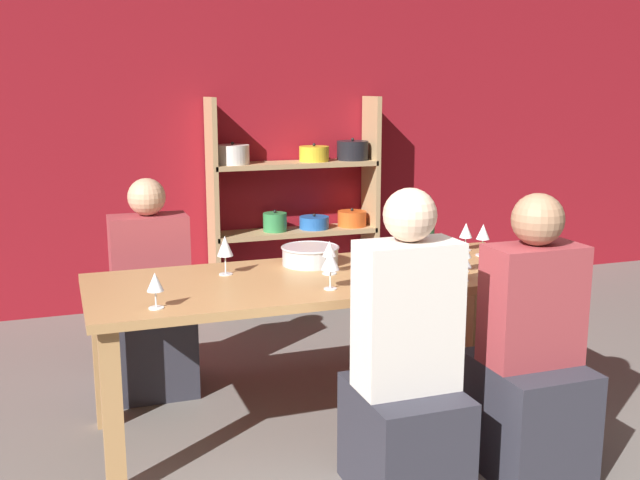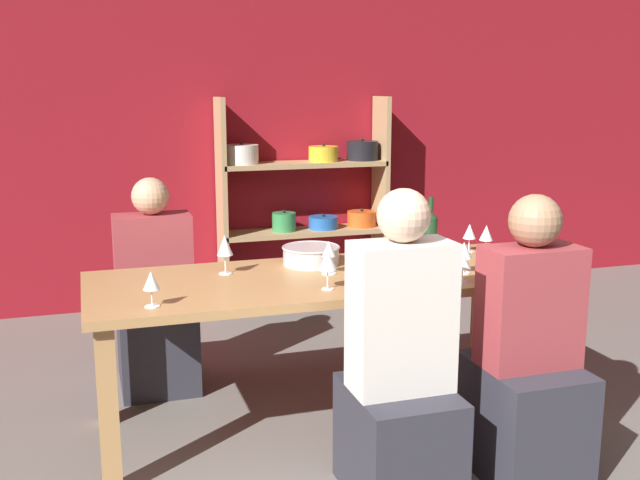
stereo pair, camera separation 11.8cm
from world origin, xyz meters
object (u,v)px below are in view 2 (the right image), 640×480
Objects in this scene: mixing_bowl at (310,255)px; wine_glass_empty_b at (430,261)px; wine_bottle_green at (430,232)px; wine_glass_red_a at (434,249)px; person_near_a at (400,388)px; wine_glass_red_c at (464,251)px; wine_glass_white_d at (329,250)px; wine_glass_empty_c at (469,232)px; wine_glass_empty_a at (486,234)px; wine_glass_white_e at (151,282)px; wine_glass_white_c at (328,261)px; person_near_b at (526,375)px; wine_glass_red_b at (529,252)px; person_far_a at (156,312)px; wine_glass_red_d at (463,262)px; shelf_unit at (308,212)px; wine_glass_white_b at (363,249)px; dining_table at (326,294)px; wine_glass_white_a at (225,247)px.

mixing_bowl is 1.75× the size of wine_glass_empty_b.
wine_bottle_green is 0.41m from wine_glass_red_a.
wine_glass_empty_b is at bearing 51.62° from person_near_a.
wine_glass_empty_b is (0.39, -0.56, 0.06)m from mixing_bowl.
wine_glass_white_d reaches higher than wine_glass_red_c.
wine_glass_empty_c reaches higher than mixing_bowl.
person_near_a is (-0.58, -0.96, -0.41)m from wine_bottle_green.
wine_glass_white_d reaches higher than mixing_bowl.
wine_glass_empty_a reaches higher than wine_glass_white_d.
wine_glass_red_a is at bearing 6.34° from wine_glass_white_e.
wine_glass_white_c reaches higher than wine_glass_red_c.
wine_bottle_green is at bearing 153.99° from wine_glass_empty_a.
wine_glass_red_b is at bearing 58.61° from person_near_b.
person_far_a reaches higher than wine_glass_white_e.
wine_glass_red_d is 0.79× the size of wine_glass_white_c.
shelf_unit reaches higher than wine_bottle_green.
wine_glass_white_d is (-0.89, 0.31, 0.00)m from wine_glass_red_b.
wine_bottle_green reaches higher than wine_glass_white_e.
person_near_a is at bearing -121.30° from wine_bottle_green.
wine_bottle_green is at bearing 64.20° from wine_glass_empty_b.
shelf_unit is 2.85m from person_near_b.
wine_glass_white_b is at bearing 122.19° from wine_glass_empty_b.
wine_glass_red_d reaches higher than mixing_bowl.
wine_glass_empty_b is (-0.28, -0.57, -0.01)m from wine_bottle_green.
wine_glass_white_c reaches higher than dining_table.
person_near_a reaches higher than wine_glass_empty_a.
person_near_b reaches higher than wine_glass_white_c.
wine_glass_empty_a is at bearing 30.47° from wine_glass_red_a.
wine_glass_red_a is 0.83m from person_near_a.
dining_table is 0.28m from wine_glass_white_b.
wine_glass_red_c is 0.91× the size of wine_glass_empty_b.
wine_glass_white_c is 1.17× the size of wine_glass_white_e.
wine_glass_white_b is at bearing -51.64° from mixing_bowl.
wine_glass_red_a is 1.06× the size of wine_glass_white_d.
dining_table is at bearing -159.61° from wine_bottle_green.
wine_glass_white_e is at bearing -130.64° from wine_glass_white_a.
mixing_bowl is 1.97× the size of wine_glass_white_e.
wine_glass_white_e reaches higher than mixing_bowl.
wine_glass_red_c reaches higher than wine_glass_white_e.
wine_glass_empty_a is (0.28, 0.28, 0.01)m from wine_glass_red_c.
mixing_bowl is at bearing 148.97° from wine_glass_red_c.
wine_glass_white_c is 0.76m from wine_glass_white_e.
wine_glass_white_b is 0.13× the size of person_near_b.
shelf_unit is 1.23× the size of person_near_a.
wine_bottle_green is 0.29m from wine_glass_empty_a.
wine_glass_red_a is 1.16× the size of wine_glass_white_e.
wine_glass_empty_b is 0.50m from wine_glass_white_d.
shelf_unit is at bearing 100.57° from wine_glass_empty_c.
wine_glass_white_a is (-1.11, -0.07, 0.01)m from wine_bottle_green.
wine_glass_empty_b is (0.38, -0.33, 0.21)m from dining_table.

